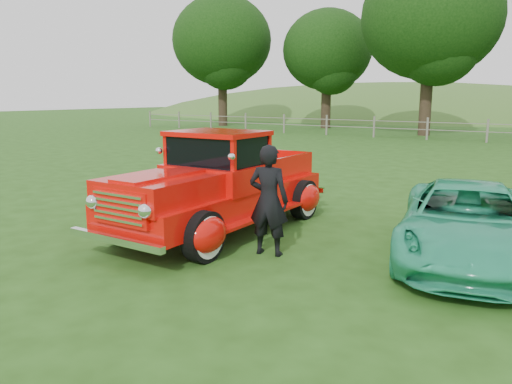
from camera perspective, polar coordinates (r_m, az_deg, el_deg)
The scene contains 9 objects.
ground at distance 7.55m, azimuth -3.73°, elevation -7.40°, with size 140.00×140.00×0.00m, color #234813.
distant_hills at distance 66.05m, azimuth 26.33°, elevation 3.84°, with size 116.00×60.00×18.00m.
fence_line at distance 28.07m, azimuth 24.93°, elevation 6.36°, with size 48.00×0.12×1.20m.
tree_far_west at distance 40.18m, azimuth -3.91°, elevation 16.84°, with size 7.60×7.60×9.93m.
tree_mid_west at distance 37.58m, azimuth 8.16°, elevation 15.73°, with size 6.40×6.40×8.46m.
tree_near_west at distance 32.10m, azimuth 19.37°, elevation 18.32°, with size 8.00×8.00×10.42m.
red_pickup at distance 8.82m, azimuth -4.08°, elevation 0.62°, with size 2.27×5.00×1.78m.
teal_sedan at distance 7.88m, azimuth 23.03°, elevation -3.26°, with size 1.86×4.04×1.12m, color #2BAF80.
man at distance 7.45m, azimuth 1.46°, elevation -0.96°, with size 0.61×0.40×1.68m, color black.
Camera 1 is at (4.39, -5.67, 2.38)m, focal length 35.00 mm.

